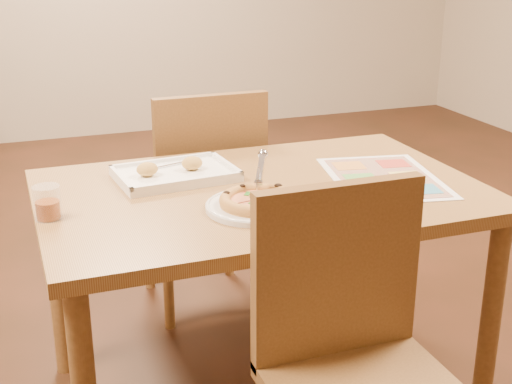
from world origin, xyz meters
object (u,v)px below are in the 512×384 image
object	(u,v)px
appetizer_tray	(175,174)
pizza_cutter	(260,173)
chair_far	(206,177)
pizza	(258,200)
chair_near	(353,333)
dining_table	(261,215)
menu	(384,178)
glass_tumbler	(48,205)
plate	(256,207)

from	to	relation	value
appetizer_tray	pizza_cutter	bearing A→B (deg)	-58.79
chair_far	pizza	size ratio (longest dim) A/B	2.19
chair_far	appetizer_tray	bearing A→B (deg)	62.72
chair_far	pizza_cutter	distance (m)	0.75
pizza	appetizer_tray	xyz separation A→B (m)	(-0.15, 0.34, -0.01)
pizza	chair_near	bearing A→B (deg)	-81.01
dining_table	pizza_cutter	bearing A→B (deg)	-112.11
appetizer_tray	chair_near	bearing A→B (deg)	-74.28
pizza	appetizer_tray	size ratio (longest dim) A/B	0.57
chair_near	appetizer_tray	size ratio (longest dim) A/B	1.25
pizza_cutter	menu	distance (m)	0.45
glass_tumbler	menu	world-z (taller)	glass_tumbler
appetizer_tray	chair_far	bearing A→B (deg)	62.72
chair_near	pizza	distance (m)	0.48
plate	glass_tumbler	size ratio (longest dim) A/B	3.05
chair_near	plate	world-z (taller)	chair_near
dining_table	chair_near	xyz separation A→B (m)	(0.00, -0.60, -0.07)
plate	glass_tumbler	world-z (taller)	glass_tumbler
chair_far	appetizer_tray	distance (m)	0.51
plate	glass_tumbler	bearing A→B (deg)	167.14
pizza_cutter	glass_tumbler	world-z (taller)	pizza_cutter
dining_table	appetizer_tray	world-z (taller)	appetizer_tray
pizza_cutter	pizza	bearing A→B (deg)	-178.96
chair_near	menu	world-z (taller)	chair_near
appetizer_tray	pizza	bearing A→B (deg)	-66.18
chair_far	appetizer_tray	size ratio (longest dim) A/B	1.25
pizza	appetizer_tray	world-z (taller)	appetizer_tray
pizza	dining_table	bearing A→B (deg)	66.79
appetizer_tray	glass_tumbler	size ratio (longest dim) A/B	4.15
glass_tumbler	menu	distance (m)	1.00
pizza	menu	xyz separation A→B (m)	(0.46, 0.12, -0.02)
dining_table	plate	bearing A→B (deg)	-115.22
chair_far	plate	distance (m)	0.78
glass_tumbler	menu	xyz separation A→B (m)	(1.00, -0.01, -0.04)
chair_near	plate	bearing A→B (deg)	99.50
pizza	glass_tumbler	world-z (taller)	glass_tumbler
chair_far	plate	bearing A→B (deg)	84.41
chair_far	menu	world-z (taller)	chair_far
pizza_cutter	glass_tumbler	xyz separation A→B (m)	(-0.57, 0.08, -0.05)
chair_far	pizza_cutter	xyz separation A→B (m)	(-0.04, -0.71, 0.24)
dining_table	pizza_cutter	xyz separation A→B (m)	(-0.04, -0.11, 0.17)
appetizer_tray	dining_table	bearing A→B (deg)	-38.89
chair_near	pizza	xyz separation A→B (m)	(-0.07, 0.44, 0.18)
pizza	menu	world-z (taller)	pizza
pizza	appetizer_tray	bearing A→B (deg)	113.82
chair_near	pizza	size ratio (longest dim) A/B	2.19
chair_near	glass_tumbler	distance (m)	0.86
menu	plate	bearing A→B (deg)	-166.32
pizza	glass_tumbler	size ratio (longest dim) A/B	2.37
chair_near	plate	xyz separation A→B (m)	(-0.07, 0.44, 0.16)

